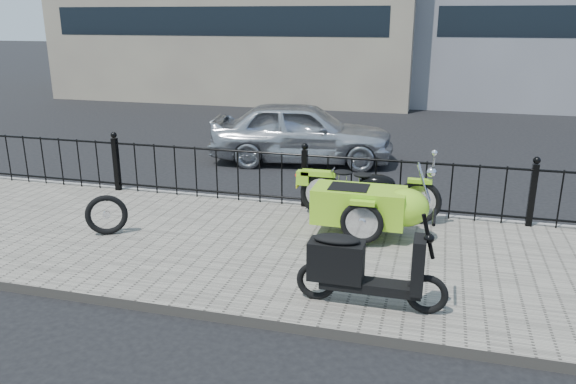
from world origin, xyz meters
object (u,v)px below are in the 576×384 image
(motorcycle_sidecar, at_px, (373,203))
(scooter, at_px, (360,268))
(sedan_car, at_px, (302,132))
(spare_tire, at_px, (107,215))

(motorcycle_sidecar, distance_m, scooter, 2.16)
(motorcycle_sidecar, xyz_separation_m, scooter, (0.14, -2.15, -0.04))
(motorcycle_sidecar, height_order, sedan_car, sedan_car)
(spare_tire, distance_m, sedan_car, 5.58)
(scooter, relative_size, sedan_car, 0.41)
(spare_tire, height_order, sedan_car, sedan_car)
(spare_tire, bearing_deg, motorcycle_sidecar, 15.80)
(scooter, bearing_deg, motorcycle_sidecar, 93.65)
(scooter, distance_m, sedan_car, 6.84)
(motorcycle_sidecar, relative_size, spare_tire, 3.80)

